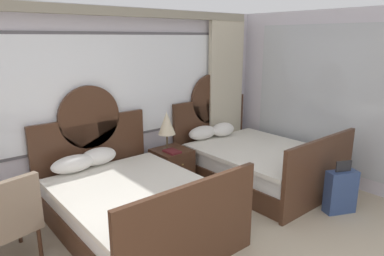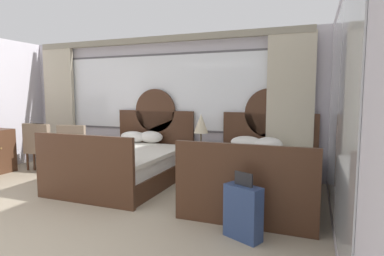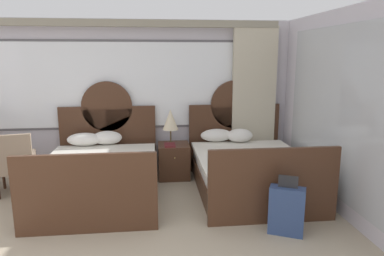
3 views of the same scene
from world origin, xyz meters
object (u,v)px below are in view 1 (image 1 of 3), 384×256
at_px(table_lamp_on_nightstand, 167,124).
at_px(book_on_nightstand, 172,151).
at_px(suitcase_on_floor, 341,191).
at_px(nightstand_between_beds, 172,168).
at_px(bed_near_mirror, 254,161).
at_px(armchair_by_window_left, 7,217).
at_px(bed_near_window, 131,202).

height_order(table_lamp_on_nightstand, book_on_nightstand, table_lamp_on_nightstand).
bearing_deg(suitcase_on_floor, nightstand_between_beds, 119.36).
xyz_separation_m(bed_near_mirror, armchair_by_window_left, (-3.57, 0.20, 0.17)).
height_order(bed_near_window, table_lamp_on_nightstand, bed_near_window).
bearing_deg(suitcase_on_floor, bed_near_mirror, 92.83).
relative_size(table_lamp_on_nightstand, suitcase_on_floor, 0.83).
relative_size(nightstand_between_beds, book_on_nightstand, 2.28).
relative_size(bed_near_mirror, book_on_nightstand, 8.70).
xyz_separation_m(table_lamp_on_nightstand, armchair_by_window_left, (-2.40, -0.55, -0.49)).
distance_m(bed_near_mirror, suitcase_on_floor, 1.44).
distance_m(bed_near_window, bed_near_mirror, 2.28).
xyz_separation_m(bed_near_mirror, table_lamp_on_nightstand, (-1.18, 0.75, 0.66)).
xyz_separation_m(book_on_nightstand, suitcase_on_floor, (1.27, -2.03, -0.31)).
xyz_separation_m(nightstand_between_beds, armchair_by_window_left, (-2.44, -0.50, 0.22)).
relative_size(bed_near_window, bed_near_mirror, 1.00).
bearing_deg(nightstand_between_beds, book_on_nightstand, -123.45).
bearing_deg(armchair_by_window_left, nightstand_between_beds, 11.51).
distance_m(bed_near_window, nightstand_between_beds, 1.34).
bearing_deg(book_on_nightstand, armchair_by_window_left, -170.63).
bearing_deg(nightstand_between_beds, table_lamp_on_nightstand, 132.02).
xyz_separation_m(bed_near_mirror, book_on_nightstand, (-1.20, 0.59, 0.26)).
xyz_separation_m(armchair_by_window_left, suitcase_on_floor, (3.65, -1.64, -0.22)).
bearing_deg(suitcase_on_floor, bed_near_window, 148.50).
relative_size(bed_near_window, table_lamp_on_nightstand, 3.76).
bearing_deg(bed_near_mirror, suitcase_on_floor, -87.17).
xyz_separation_m(table_lamp_on_nightstand, suitcase_on_floor, (1.25, -2.19, -0.71)).
height_order(bed_near_mirror, nightstand_between_beds, bed_near_mirror).
bearing_deg(book_on_nightstand, suitcase_on_floor, -57.94).
xyz_separation_m(bed_near_window, bed_near_mirror, (2.28, 0.00, 0.00)).
bearing_deg(suitcase_on_floor, book_on_nightstand, 122.06).
bearing_deg(table_lamp_on_nightstand, book_on_nightstand, -98.47).
height_order(bed_near_window, nightstand_between_beds, bed_near_window).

